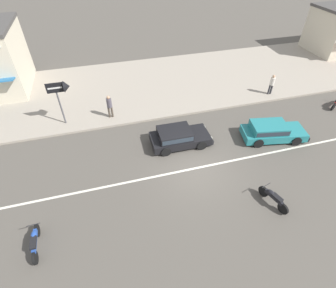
{
  "coord_description": "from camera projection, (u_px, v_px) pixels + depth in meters",
  "views": [
    {
      "loc": [
        -4.22,
        -9.37,
        10.56
      ],
      "look_at": [
        -1.17,
        1.52,
        0.8
      ],
      "focal_mm": 28.0,
      "sensor_mm": 36.0,
      "label": 1
    }
  ],
  "objects": [
    {
      "name": "ground_plane",
      "position": [
        196.0,
        168.0,
        14.6
      ],
      "size": [
        160.0,
        160.0,
        0.0
      ],
      "primitive_type": "plane",
      "color": "#544F47"
    },
    {
      "name": "lane_centre_stripe",
      "position": [
        196.0,
        168.0,
        14.59
      ],
      "size": [
        50.4,
        0.14,
        0.01
      ],
      "primitive_type": "cube",
      "color": "silver",
      "rests_on": "ground"
    },
    {
      "name": "kerb_strip",
      "position": [
        154.0,
        84.0,
        21.88
      ],
      "size": [
        68.0,
        10.0,
        0.15
      ],
      "primitive_type": "cube",
      "color": "#9E9384",
      "rests_on": "ground"
    },
    {
      "name": "hatchback_black_0",
      "position": [
        178.0,
        136.0,
        15.79
      ],
      "size": [
        3.68,
        1.86,
        1.1
      ],
      "color": "black",
      "rests_on": "ground"
    },
    {
      "name": "hatchback_teal_1",
      "position": [
        272.0,
        131.0,
        16.21
      ],
      "size": [
        4.15,
        2.25,
        1.1
      ],
      "color": "teal",
      "rests_on": "ground"
    },
    {
      "name": "motorcycle_1",
      "position": [
        273.0,
        198.0,
        12.54
      ],
      "size": [
        0.73,
        1.72,
        0.8
      ],
      "color": "black",
      "rests_on": "ground"
    },
    {
      "name": "motorcycle_2",
      "position": [
        35.0,
        241.0,
        10.84
      ],
      "size": [
        0.56,
        1.83,
        0.8
      ],
      "color": "black",
      "rests_on": "ground"
    },
    {
      "name": "arrow_signboard",
      "position": [
        64.0,
        89.0,
        16.05
      ],
      "size": [
        1.4,
        0.7,
        2.98
      ],
      "color": "#4C4C51",
      "rests_on": "kerb_strip"
    },
    {
      "name": "pedestrian_near_clock",
      "position": [
        109.0,
        105.0,
        17.5
      ],
      "size": [
        0.34,
        0.34,
        1.64
      ],
      "color": "#4C4238",
      "rests_on": "kerb_strip"
    },
    {
      "name": "pedestrian_mid_kerb",
      "position": [
        272.0,
        83.0,
        19.9
      ],
      "size": [
        0.34,
        0.34,
        1.58
      ],
      "color": "#333338",
      "rests_on": "kerb_strip"
    }
  ]
}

